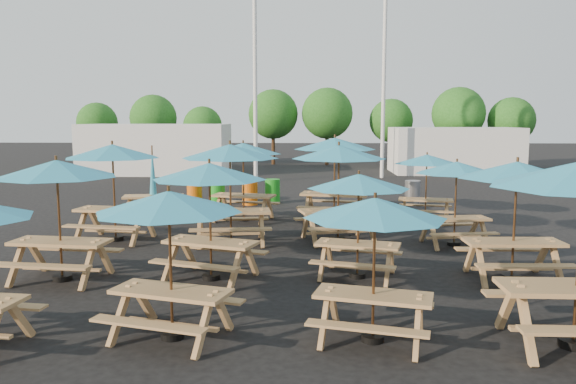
{
  "coord_description": "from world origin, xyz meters",
  "views": [
    {
      "loc": [
        0.48,
        -13.65,
        3.07
      ],
      "look_at": [
        0.0,
        1.5,
        1.1
      ],
      "focal_mm": 35.0,
      "sensor_mm": 36.0,
      "label": 1
    }
  ],
  "objects_px": {
    "picnic_unit_14": "(457,172)",
    "waste_bin_1": "(217,192)",
    "picnic_unit_4": "(169,209)",
    "picnic_unit_7": "(243,152)",
    "picnic_unit_3": "(153,190)",
    "picnic_unit_15": "(427,163)",
    "waste_bin_5": "(413,193)",
    "waste_bin_4": "(272,191)",
    "picnic_unit_1": "(57,175)",
    "picnic_unit_11": "(335,148)",
    "picnic_unit_10": "(339,157)",
    "picnic_unit_13": "(517,176)",
    "waste_bin_2": "(219,191)",
    "waste_bin_0": "(195,191)",
    "picnic_unit_6": "(230,156)",
    "picnic_unit_5": "(210,177)",
    "picnic_unit_8": "(375,215)",
    "picnic_unit_9": "(359,187)",
    "picnic_unit_2": "(113,156)"
  },
  "relations": [
    {
      "from": "waste_bin_0",
      "to": "waste_bin_5",
      "type": "relative_size",
      "value": 1.0
    },
    {
      "from": "picnic_unit_5",
      "to": "waste_bin_1",
      "type": "xyz_separation_m",
      "value": [
        -1.39,
        9.63,
        -1.54
      ]
    },
    {
      "from": "picnic_unit_7",
      "to": "waste_bin_2",
      "type": "relative_size",
      "value": 3.09
    },
    {
      "from": "picnic_unit_3",
      "to": "picnic_unit_4",
      "type": "xyz_separation_m",
      "value": [
        2.77,
        -9.25,
        0.9
      ]
    },
    {
      "from": "picnic_unit_5",
      "to": "waste_bin_5",
      "type": "relative_size",
      "value": 3.12
    },
    {
      "from": "picnic_unit_6",
      "to": "picnic_unit_9",
      "type": "bearing_deg",
      "value": -52.99
    },
    {
      "from": "waste_bin_0",
      "to": "picnic_unit_9",
      "type": "bearing_deg",
      "value": -62.08
    },
    {
      "from": "picnic_unit_7",
      "to": "picnic_unit_8",
      "type": "relative_size",
      "value": 1.15
    },
    {
      "from": "picnic_unit_1",
      "to": "picnic_unit_8",
      "type": "bearing_deg",
      "value": -20.26
    },
    {
      "from": "picnic_unit_9",
      "to": "waste_bin_4",
      "type": "height_order",
      "value": "picnic_unit_9"
    },
    {
      "from": "picnic_unit_13",
      "to": "waste_bin_1",
      "type": "bearing_deg",
      "value": 125.96
    },
    {
      "from": "picnic_unit_2",
      "to": "picnic_unit_5",
      "type": "xyz_separation_m",
      "value": [
        3.02,
        -3.4,
        -0.17
      ]
    },
    {
      "from": "picnic_unit_1",
      "to": "waste_bin_0",
      "type": "bearing_deg",
      "value": 92.95
    },
    {
      "from": "waste_bin_1",
      "to": "picnic_unit_1",
      "type": "bearing_deg",
      "value": -98.46
    },
    {
      "from": "picnic_unit_4",
      "to": "waste_bin_5",
      "type": "xyz_separation_m",
      "value": [
        5.71,
        12.56,
        -1.4
      ]
    },
    {
      "from": "picnic_unit_14",
      "to": "waste_bin_1",
      "type": "relative_size",
      "value": 2.56
    },
    {
      "from": "picnic_unit_3",
      "to": "waste_bin_2",
      "type": "bearing_deg",
      "value": 59.3
    },
    {
      "from": "picnic_unit_5",
      "to": "waste_bin_0",
      "type": "distance_m",
      "value": 10.21
    },
    {
      "from": "picnic_unit_10",
      "to": "picnic_unit_13",
      "type": "xyz_separation_m",
      "value": [
        3.15,
        -3.36,
        -0.13
      ]
    },
    {
      "from": "picnic_unit_4",
      "to": "waste_bin_5",
      "type": "distance_m",
      "value": 13.87
    },
    {
      "from": "picnic_unit_15",
      "to": "waste_bin_0",
      "type": "bearing_deg",
      "value": 167.27
    },
    {
      "from": "waste_bin_5",
      "to": "picnic_unit_2",
      "type": "bearing_deg",
      "value": -144.35
    },
    {
      "from": "picnic_unit_1",
      "to": "picnic_unit_11",
      "type": "relative_size",
      "value": 0.86
    },
    {
      "from": "picnic_unit_3",
      "to": "picnic_unit_13",
      "type": "relative_size",
      "value": 0.99
    },
    {
      "from": "picnic_unit_7",
      "to": "waste_bin_0",
      "type": "relative_size",
      "value": 3.09
    },
    {
      "from": "waste_bin_5",
      "to": "picnic_unit_13",
      "type": "bearing_deg",
      "value": -89.23
    },
    {
      "from": "picnic_unit_1",
      "to": "picnic_unit_7",
      "type": "xyz_separation_m",
      "value": [
        2.78,
        6.51,
        0.04
      ]
    },
    {
      "from": "picnic_unit_10",
      "to": "picnic_unit_14",
      "type": "relative_size",
      "value": 1.26
    },
    {
      "from": "picnic_unit_2",
      "to": "waste_bin_4",
      "type": "bearing_deg",
      "value": 69.97
    },
    {
      "from": "waste_bin_0",
      "to": "waste_bin_2",
      "type": "xyz_separation_m",
      "value": [
        0.86,
        0.21,
        0.0
      ]
    },
    {
      "from": "picnic_unit_15",
      "to": "picnic_unit_14",
      "type": "bearing_deg",
      "value": -78.56
    },
    {
      "from": "waste_bin_4",
      "to": "waste_bin_5",
      "type": "bearing_deg",
      "value": -3.44
    },
    {
      "from": "picnic_unit_6",
      "to": "waste_bin_1",
      "type": "distance_m",
      "value": 6.82
    },
    {
      "from": "picnic_unit_3",
      "to": "picnic_unit_7",
      "type": "distance_m",
      "value": 2.98
    },
    {
      "from": "picnic_unit_5",
      "to": "waste_bin_2",
      "type": "bearing_deg",
      "value": 117.07
    },
    {
      "from": "picnic_unit_9",
      "to": "picnic_unit_14",
      "type": "bearing_deg",
      "value": 63.0
    },
    {
      "from": "picnic_unit_5",
      "to": "picnic_unit_11",
      "type": "xyz_separation_m",
      "value": [
        2.68,
        6.37,
        0.24
      ]
    },
    {
      "from": "picnic_unit_2",
      "to": "picnic_unit_13",
      "type": "relative_size",
      "value": 1.18
    },
    {
      "from": "picnic_unit_11",
      "to": "picnic_unit_15",
      "type": "xyz_separation_m",
      "value": [
        2.76,
        0.03,
        -0.44
      ]
    },
    {
      "from": "picnic_unit_5",
      "to": "picnic_unit_8",
      "type": "distance_m",
      "value": 4.05
    },
    {
      "from": "picnic_unit_6",
      "to": "picnic_unit_11",
      "type": "relative_size",
      "value": 0.93
    },
    {
      "from": "waste_bin_2",
      "to": "waste_bin_5",
      "type": "relative_size",
      "value": 1.0
    },
    {
      "from": "picnic_unit_11",
      "to": "waste_bin_2",
      "type": "height_order",
      "value": "picnic_unit_11"
    },
    {
      "from": "picnic_unit_1",
      "to": "picnic_unit_9",
      "type": "xyz_separation_m",
      "value": [
        5.68,
        0.37,
        -0.25
      ]
    },
    {
      "from": "picnic_unit_10",
      "to": "waste_bin_4",
      "type": "xyz_separation_m",
      "value": [
        -2.04,
        6.43,
        -1.69
      ]
    },
    {
      "from": "picnic_unit_5",
      "to": "picnic_unit_8",
      "type": "xyz_separation_m",
      "value": [
        2.76,
        -2.96,
        -0.2
      ]
    },
    {
      "from": "picnic_unit_6",
      "to": "waste_bin_5",
      "type": "height_order",
      "value": "picnic_unit_6"
    },
    {
      "from": "picnic_unit_15",
      "to": "waste_bin_4",
      "type": "relative_size",
      "value": 2.6
    },
    {
      "from": "picnic_unit_4",
      "to": "picnic_unit_7",
      "type": "xyz_separation_m",
      "value": [
        -0.01,
        9.29,
        0.23
      ]
    },
    {
      "from": "picnic_unit_11",
      "to": "picnic_unit_10",
      "type": "bearing_deg",
      "value": -79.79
    }
  ]
}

